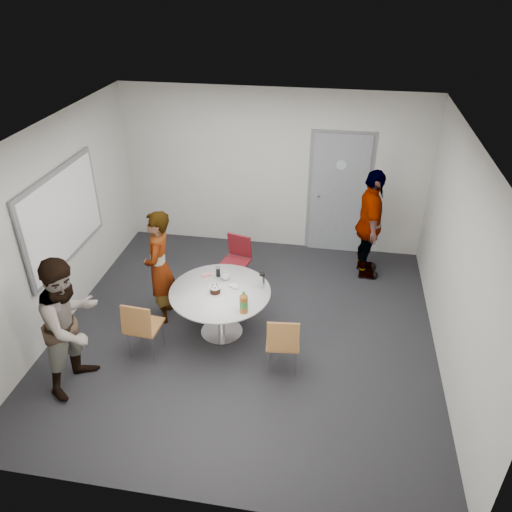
% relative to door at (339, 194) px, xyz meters
% --- Properties ---
extents(floor, '(5.00, 5.00, 0.00)m').
position_rel_door_xyz_m(floor, '(-1.10, -2.48, -1.03)').
color(floor, black).
rests_on(floor, ground).
extents(ceiling, '(5.00, 5.00, 0.00)m').
position_rel_door_xyz_m(ceiling, '(-1.10, -2.48, 1.67)').
color(ceiling, silver).
rests_on(ceiling, wall_back).
extents(wall_back, '(5.00, 0.00, 5.00)m').
position_rel_door_xyz_m(wall_back, '(-1.10, 0.02, 0.32)').
color(wall_back, beige).
rests_on(wall_back, floor).
extents(wall_left, '(0.00, 5.00, 5.00)m').
position_rel_door_xyz_m(wall_left, '(-3.60, -2.48, 0.32)').
color(wall_left, beige).
rests_on(wall_left, floor).
extents(wall_right, '(0.00, 5.00, 5.00)m').
position_rel_door_xyz_m(wall_right, '(1.40, -2.48, 0.32)').
color(wall_right, beige).
rests_on(wall_right, floor).
extents(wall_front, '(5.00, 0.00, 5.00)m').
position_rel_door_xyz_m(wall_front, '(-1.10, -4.98, 0.32)').
color(wall_front, beige).
rests_on(wall_front, floor).
extents(door, '(1.02, 0.17, 2.12)m').
position_rel_door_xyz_m(door, '(0.00, 0.00, 0.00)').
color(door, gray).
rests_on(door, wall_back).
extents(whiteboard, '(0.04, 1.90, 1.25)m').
position_rel_door_xyz_m(whiteboard, '(-3.56, -2.28, 0.42)').
color(whiteboard, slate).
rests_on(whiteboard, wall_left).
extents(table, '(1.31, 1.31, 0.99)m').
position_rel_door_xyz_m(table, '(-1.39, -2.55, -0.44)').
color(table, silver).
rests_on(table, floor).
extents(chair_near_left, '(0.42, 0.45, 0.83)m').
position_rel_door_xyz_m(chair_near_left, '(-2.27, -3.16, -0.52)').
color(chair_near_left, brown).
rests_on(chair_near_left, floor).
extents(chair_near_right, '(0.43, 0.46, 0.82)m').
position_rel_door_xyz_m(chair_near_right, '(-0.52, -3.15, -0.53)').
color(chair_near_right, brown).
rests_on(chair_near_right, floor).
extents(chair_far, '(0.48, 0.51, 0.82)m').
position_rel_door_xyz_m(chair_far, '(-1.44, -1.36, -0.53)').
color(chair_far, maroon).
rests_on(chair_far, floor).
extents(person_main, '(0.47, 0.64, 1.62)m').
position_rel_door_xyz_m(person_main, '(-2.29, -2.32, -0.21)').
color(person_main, '#A5C6EA').
rests_on(person_main, floor).
extents(person_left, '(0.82, 0.96, 1.69)m').
position_rel_door_xyz_m(person_left, '(-2.85, -3.69, -0.18)').
color(person_left, white).
rests_on(person_left, floor).
extents(person_right, '(0.51, 1.06, 1.76)m').
position_rel_door_xyz_m(person_right, '(0.50, -0.73, -0.15)').
color(person_right, black).
rests_on(person_right, floor).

